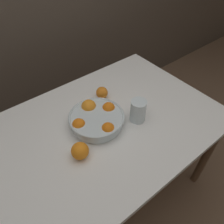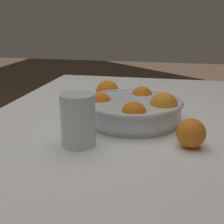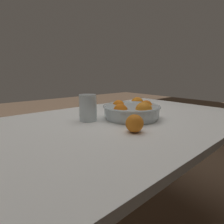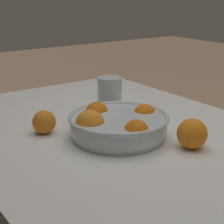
% 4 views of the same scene
% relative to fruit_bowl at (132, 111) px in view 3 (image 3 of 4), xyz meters
% --- Properties ---
extents(dining_table, '(1.33, 0.87, 0.71)m').
position_rel_fruit_bowl_xyz_m(dining_table, '(0.00, -0.03, -0.11)').
color(dining_table, white).
rests_on(dining_table, ground_plane).
extents(fruit_bowl, '(0.29, 0.29, 0.10)m').
position_rel_fruit_bowl_xyz_m(fruit_bowl, '(0.00, 0.00, 0.00)').
color(fruit_bowl, silver).
rests_on(fruit_bowl, dining_table).
extents(juice_glass, '(0.08, 0.08, 0.13)m').
position_rel_fruit_bowl_xyz_m(juice_glass, '(0.20, -0.11, 0.02)').
color(juice_glass, '#F4A314').
rests_on(juice_glass, dining_table).
extents(orange_loose_near_bowl, '(0.08, 0.08, 0.08)m').
position_rel_fruit_bowl_xyz_m(orange_loose_near_bowl, '(-0.17, -0.12, 0.00)').
color(orange_loose_near_bowl, orange).
rests_on(orange_loose_near_bowl, dining_table).
extents(orange_loose_front, '(0.07, 0.07, 0.07)m').
position_rel_fruit_bowl_xyz_m(orange_loose_front, '(0.16, 0.16, -0.00)').
color(orange_loose_front, orange).
rests_on(orange_loose_front, dining_table).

